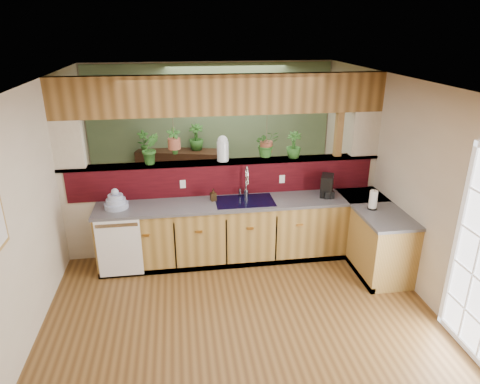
{
  "coord_description": "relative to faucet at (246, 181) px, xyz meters",
  "views": [
    {
      "loc": [
        -0.63,
        -4.51,
        3.22
      ],
      "look_at": [
        0.14,
        0.7,
        1.15
      ],
      "focal_mm": 32.0,
      "sensor_mm": 36.0,
      "label": 1
    }
  ],
  "objects": [
    {
      "name": "ground",
      "position": [
        -0.29,
        -1.13,
        -1.15
      ],
      "size": [
        4.6,
        7.0,
        0.01
      ],
      "primitive_type": "cube",
      "color": "brown",
      "rests_on": "ground"
    },
    {
      "name": "ceiling",
      "position": [
        -0.29,
        -1.13,
        1.45
      ],
      "size": [
        4.6,
        7.0,
        0.01
      ],
      "primitive_type": "cube",
      "color": "brown",
      "rests_on": "ground"
    },
    {
      "name": "wall_back",
      "position": [
        -0.29,
        2.37,
        0.15
      ],
      "size": [
        4.6,
        0.02,
        2.6
      ],
      "primitive_type": "cube",
      "color": "beige",
      "rests_on": "ground"
    },
    {
      "name": "wall_left",
      "position": [
        -2.59,
        -1.13,
        0.15
      ],
      "size": [
        0.02,
        7.0,
        2.6
      ],
      "primitive_type": "cube",
      "color": "beige",
      "rests_on": "ground"
    },
    {
      "name": "wall_right",
      "position": [
        2.01,
        -1.13,
        0.15
      ],
      "size": [
        0.02,
        7.0,
        2.6
      ],
      "primitive_type": "cube",
      "color": "beige",
      "rests_on": "ground"
    },
    {
      "name": "pass_through_partition",
      "position": [
        -0.26,
        0.22,
        0.04
      ],
      "size": [
        4.6,
        0.21,
        2.6
      ],
      "color": "beige",
      "rests_on": "ground"
    },
    {
      "name": "pass_through_ledge",
      "position": [
        -0.29,
        0.22,
        0.22
      ],
      "size": [
        4.6,
        0.21,
        0.04
      ],
      "primitive_type": "cube",
      "color": "brown",
      "rests_on": "ground"
    },
    {
      "name": "header_beam",
      "position": [
        -0.29,
        0.22,
        1.18
      ],
      "size": [
        4.6,
        0.15,
        0.55
      ],
      "primitive_type": "cube",
      "color": "brown",
      "rests_on": "ground"
    },
    {
      "name": "sage_backwall",
      "position": [
        -0.29,
        2.35,
        0.15
      ],
      "size": [
        4.55,
        0.02,
        2.55
      ],
      "primitive_type": "cube",
      "color": "#59734E",
      "rests_on": "ground"
    },
    {
      "name": "countertop",
      "position": [
        0.54,
        -0.26,
        -0.7
      ],
      "size": [
        4.14,
        1.52,
        0.9
      ],
      "color": "olive",
      "rests_on": "ground"
    },
    {
      "name": "dishwasher",
      "position": [
        -1.77,
        -0.47,
        -0.69
      ],
      "size": [
        0.58,
        0.03,
        0.82
      ],
      "color": "white",
      "rests_on": "ground"
    },
    {
      "name": "navy_sink",
      "position": [
        -0.04,
        -0.16,
        -0.33
      ],
      "size": [
        0.82,
        0.5,
        0.18
      ],
      "color": "black",
      "rests_on": "countertop"
    },
    {
      "name": "faucet",
      "position": [
        0.0,
        0.0,
        0.0
      ],
      "size": [
        0.2,
        0.2,
        0.46
      ],
      "color": "#B7B7B2",
      "rests_on": "countertop"
    },
    {
      "name": "dish_stack",
      "position": [
        -1.8,
        -0.14,
        -0.16
      ],
      "size": [
        0.32,
        0.32,
        0.28
      ],
      "color": "#9EABCD",
      "rests_on": "countertop"
    },
    {
      "name": "soap_dispenser",
      "position": [
        -0.48,
        -0.07,
        -0.16
      ],
      "size": [
        0.09,
        0.09,
        0.17
      ],
      "primitive_type": "imported",
      "rotation": [
        0.0,
        0.0,
        0.21
      ],
      "color": "#382714",
      "rests_on": "countertop"
    },
    {
      "name": "coffee_maker",
      "position": [
        1.16,
        -0.13,
        -0.11
      ],
      "size": [
        0.17,
        0.28,
        0.31
      ],
      "rotation": [
        0.0,
        0.0,
        -0.41
      ],
      "color": "black",
      "rests_on": "countertop"
    },
    {
      "name": "paper_towel",
      "position": [
        1.62,
        -0.67,
        -0.12
      ],
      "size": [
        0.13,
        0.13,
        0.28
      ],
      "color": "black",
      "rests_on": "countertop"
    },
    {
      "name": "glass_jar",
      "position": [
        -0.31,
        0.22,
        0.43
      ],
      "size": [
        0.17,
        0.17,
        0.37
      ],
      "color": "silver",
      "rests_on": "pass_through_ledge"
    },
    {
      "name": "ledge_plant_left",
      "position": [
        -1.31,
        0.22,
        0.46
      ],
      "size": [
        0.29,
        0.26,
        0.45
      ],
      "primitive_type": "imported",
      "rotation": [
        0.0,
        0.0,
        0.3
      ],
      "color": "#25561E",
      "rests_on": "pass_through_ledge"
    },
    {
      "name": "ledge_plant_right",
      "position": [
        0.74,
        0.22,
        0.43
      ],
      "size": [
        0.27,
        0.27,
        0.39
      ],
      "primitive_type": "imported",
      "rotation": [
        0.0,
        0.0,
        -0.31
      ],
      "color": "#25561E",
      "rests_on": "pass_through_ledge"
    },
    {
      "name": "hanging_plant_a",
      "position": [
        -0.98,
        0.22,
        0.68
      ],
      "size": [
        0.21,
        0.18,
        0.49
      ],
      "color": "brown",
      "rests_on": "header_beam"
    },
    {
      "name": "hanging_plant_b",
      "position": [
        0.33,
        0.22,
        0.63
      ],
      "size": [
        0.38,
        0.34,
        0.55
      ],
      "color": "brown",
      "rests_on": "header_beam"
    },
    {
      "name": "shelving_console",
      "position": [
        -0.91,
        2.12,
        -0.65
      ],
      "size": [
        1.66,
        0.82,
        1.07
      ],
      "primitive_type": "cube",
      "rotation": [
        0.0,
        0.0,
        -0.26
      ],
      "color": "black",
      "rests_on": "ground"
    },
    {
      "name": "shelf_plant_a",
      "position": [
        -1.55,
        2.12,
        0.09
      ],
      "size": [
        0.25,
        0.2,
        0.4
      ],
      "primitive_type": "imported",
      "rotation": [
        0.0,
        0.0,
        0.31
      ],
      "color": "#25561E",
      "rests_on": "shelving_console"
    },
    {
      "name": "shelf_plant_b",
      "position": [
        -0.59,
        2.12,
        0.13
      ],
      "size": [
        0.3,
        0.3,
        0.48
      ],
      "primitive_type": "imported",
      "rotation": [
        0.0,
        0.0,
        -0.12
      ],
      "color": "#25561E",
      "rests_on": "shelving_console"
    },
    {
      "name": "floor_plant",
      "position": [
        0.11,
        1.5,
        -0.81
      ],
      "size": [
        0.62,
        0.54,
        0.68
      ],
      "primitive_type": "imported",
      "rotation": [
        0.0,
        0.0,
        0.0
      ],
      "color": "#25561E",
      "rests_on": "ground"
    }
  ]
}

